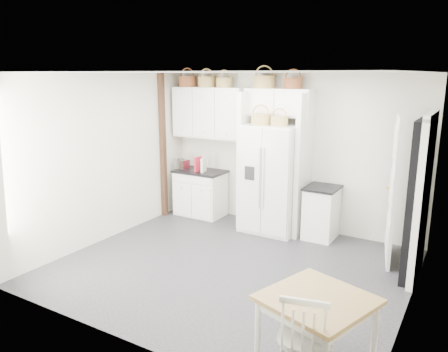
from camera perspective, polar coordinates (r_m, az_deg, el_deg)
The scene contains 29 objects.
floor at distance 6.11m, azimuth 0.86°, elevation -11.78°, with size 4.50×4.50×0.00m, color black.
ceiling at distance 5.54m, azimuth 0.95°, elevation 13.40°, with size 4.50×4.50×0.00m, color white.
wall_back at distance 7.45m, azimuth 8.60°, elevation 3.15°, with size 4.50×4.50×0.00m, color beige.
wall_left at distance 7.06m, azimuth -15.16°, elevation 2.28°, with size 4.00×4.00×0.00m, color beige.
wall_right at distance 5.00m, azimuth 23.90°, elevation -2.80°, with size 4.00×4.00×0.00m, color beige.
refrigerator at distance 7.26m, azimuth 6.28°, elevation -0.33°, with size 0.92×0.74×1.79m, color silver.
base_cab_left at distance 8.14m, azimuth -3.09°, elevation -2.32°, with size 0.88×0.55×0.81m, color white.
base_cab_right at distance 7.16m, azimuth 12.56°, elevation -4.81°, with size 0.46×0.55×0.81m, color white.
dining_table at distance 4.16m, azimuth 11.88°, elevation -19.49°, with size 0.84×0.84×0.70m, color brown.
windsor_chair at distance 3.86m, azimuth 10.56°, elevation -20.19°, with size 0.46×0.42×0.94m, color white.
counter_left at distance 8.04m, azimuth -3.13°, elevation 0.60°, with size 0.91×0.59×0.04m, color black.
counter_right at distance 7.05m, azimuth 12.73°, elevation -1.53°, with size 0.50×0.59×0.04m, color black.
toaster at distance 8.12m, azimuth -5.55°, elevation 1.52°, with size 0.28×0.16×0.20m, color silver.
cookbook_red at distance 7.93m, azimuth -3.40°, elevation 1.56°, with size 0.04×0.18×0.27m, color red.
cookbook_cream at distance 7.87m, azimuth -2.67°, elevation 1.44°, with size 0.04×0.17×0.26m, color beige.
basket_upper_a at distance 8.15m, azimuth -4.79°, elevation 12.19°, with size 0.34×0.34×0.19m, color brown.
basket_upper_b at distance 7.92m, azimuth -2.31°, elevation 12.18°, with size 0.31×0.31×0.18m, color #9F8349.
basket_upper_c at distance 7.72m, azimuth 0.03°, elevation 12.10°, with size 0.29×0.29×0.17m, color #9F8349.
basket_bridge_a at distance 7.36m, azimuth 5.25°, elevation 12.14°, with size 0.37×0.37×0.21m, color #9F8349.
basket_bridge_b at distance 7.16m, azimuth 9.00°, elevation 11.88°, with size 0.30×0.30×0.17m, color brown.
basket_fridge_a at distance 7.08m, azimuth 4.81°, elevation 7.42°, with size 0.32×0.32×0.17m, color #9F8349.
basket_fridge_b at distance 6.95m, azimuth 7.22°, elevation 7.15°, with size 0.28×0.28×0.15m, color #9F8349.
upper_cabinet at distance 7.91m, azimuth -1.92°, elevation 8.25°, with size 1.40×0.34×0.90m, color white.
bridge_cabinet at distance 7.26m, azimuth 7.20°, elevation 9.49°, with size 1.12×0.34×0.45m, color white.
fridge_panel_left at distance 7.49m, azimuth 3.01°, elevation 2.15°, with size 0.08×0.60×2.30m, color white.
fridge_panel_right at distance 7.08m, azimuth 10.33°, elevation 1.32°, with size 0.08×0.60×2.30m, color white.
trim_post at distance 8.01m, azimuth -7.99°, elevation 3.86°, with size 0.09×0.09×2.60m, color #452F1D.
doorway_void at distance 6.04m, azimuth 24.04°, elevation -2.90°, with size 0.18×0.85×2.05m, color black.
door_slab at distance 6.41m, azimuth 21.24°, elevation -1.77°, with size 0.80×0.04×2.05m, color white.
Camera 1 is at (2.76, -4.81, 2.58)m, focal length 35.00 mm.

